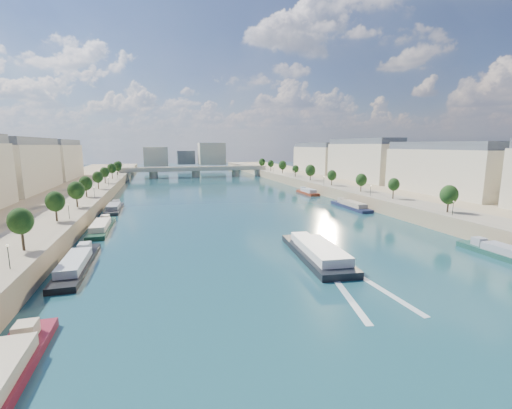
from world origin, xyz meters
TOP-DOWN VIEW (x-y plane):
  - ground at (0.00, 100.00)m, footprint 700.00×700.00m
  - quay_left at (-72.00, 100.00)m, footprint 44.00×520.00m
  - quay_right at (72.00, 100.00)m, footprint 44.00×520.00m
  - pave_left at (-57.00, 100.00)m, footprint 14.00×520.00m
  - pave_right at (57.00, 100.00)m, footprint 14.00×520.00m
  - trees_left at (-55.00, 102.00)m, footprint 4.80×268.80m
  - trees_right at (55.00, 110.00)m, footprint 4.80×268.80m
  - lamps_left at (-52.50, 90.00)m, footprint 0.36×200.36m
  - lamps_right at (52.50, 105.00)m, footprint 0.36×200.36m
  - buildings_right at (85.00, 112.00)m, footprint 16.00×226.00m
  - skyline at (3.19, 319.52)m, footprint 79.00×42.00m
  - bridge at (0.00, 239.53)m, footprint 112.00×12.00m
  - tour_barge at (5.16, 35.29)m, footprint 11.03×29.61m
  - wake at (5.16, 18.72)m, footprint 10.74×26.02m
  - moored_barges_left at (-45.50, 41.85)m, footprint 5.00×154.03m
  - moored_barges_right at (45.50, 52.70)m, footprint 5.00×162.94m

SIDE VIEW (x-z plane):
  - ground at x=0.00m, z-range 0.00..0.00m
  - wake at x=5.16m, z-range 0.00..0.04m
  - moored_barges_right at x=45.50m, z-range -0.96..2.64m
  - moored_barges_left at x=-45.50m, z-range -0.96..2.64m
  - tour_barge at x=5.16m, z-range -0.85..3.08m
  - quay_left at x=-72.00m, z-range 0.00..5.00m
  - quay_right at x=72.00m, z-range 0.00..5.00m
  - pave_left at x=-57.00m, z-range 5.00..5.10m
  - pave_right at x=57.00m, z-range 5.00..5.10m
  - bridge at x=0.00m, z-range 1.01..9.16m
  - lamps_left at x=-52.50m, z-range 5.64..9.92m
  - lamps_right at x=52.50m, z-range 5.64..9.92m
  - trees_left at x=-55.00m, z-range 6.35..14.61m
  - trees_right at x=55.00m, z-range 6.35..14.61m
  - skyline at x=3.19m, z-range 3.66..25.66m
  - buildings_right at x=85.00m, z-range 4.85..28.05m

